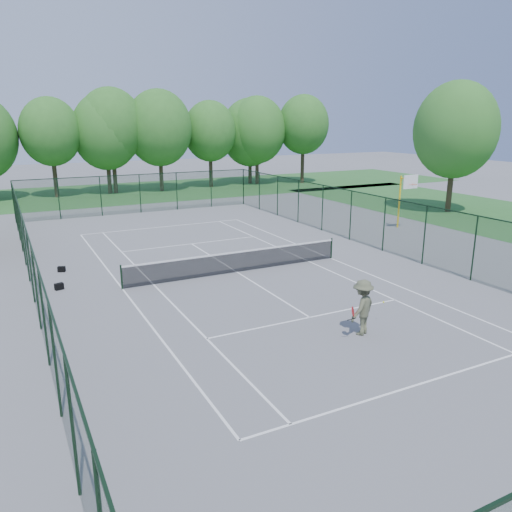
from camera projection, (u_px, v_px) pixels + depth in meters
The scene contains 12 objects.
ground at pixel (237, 272), 24.04m from camera, with size 140.00×140.00×0.00m, color slate.
grass_far at pixel (110, 193), 49.80m from camera, with size 80.00×16.00×0.01m, color #316D2E.
grass_side at pixel (500, 216), 38.02m from camera, with size 14.00×40.00×0.01m, color #316D2E.
court_lines at pixel (237, 272), 24.04m from camera, with size 11.05×23.85×0.01m.
tennis_net at pixel (237, 261), 23.89m from camera, with size 11.08×0.08×1.10m.
fence_enclosure at pixel (237, 241), 23.63m from camera, with size 18.05×36.05×3.02m.
tree_line_far at pixel (106, 132), 48.22m from camera, with size 39.40×6.40×9.70m.
basketball_goal at pixel (405, 191), 32.99m from camera, with size 1.20×1.43×3.65m.
tree_side at pixel (456, 130), 38.29m from camera, with size 6.34×6.34×10.04m.
sports_bag_a at pixel (59, 286), 21.55m from camera, with size 0.36×0.21×0.28m, color black.
sports_bag_b at pixel (62, 269), 24.08m from camera, with size 0.34×0.21×0.26m, color black.
tennis_player at pixel (362, 307), 16.88m from camera, with size 2.19×1.18×1.94m.
Camera 1 is at (-9.65, -20.88, 7.11)m, focal length 35.00 mm.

